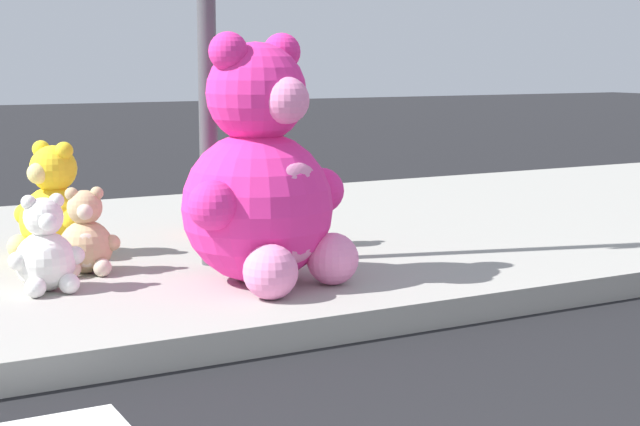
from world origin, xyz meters
TOP-DOWN VIEW (x-y plane):
  - sidewalk at (0.00, 5.20)m, footprint 28.00×4.40m
  - plush_pink_large at (1.07, 3.81)m, footprint 1.02×0.97m
  - plush_yellow at (0.22, 5.08)m, footprint 0.52×0.51m
  - plush_brown at (1.73, 4.65)m, footprint 0.37×0.38m
  - plush_red at (1.39, 5.37)m, footprint 0.34×0.38m
  - plush_white at (-0.03, 4.17)m, footprint 0.40×0.35m
  - plush_tan at (0.27, 4.50)m, footprint 0.38×0.35m

SIDE VIEW (x-z plane):
  - sidewalk at x=0.00m, z-range 0.00..0.15m
  - plush_red at x=1.39m, z-range 0.10..0.59m
  - plush_tan at x=0.27m, z-range 0.10..0.60m
  - plush_brown at x=1.73m, z-range 0.10..0.62m
  - plush_white at x=-0.03m, z-range 0.10..0.62m
  - plush_yellow at x=0.22m, z-range 0.08..0.80m
  - plush_pink_large at x=1.07m, z-range 0.01..1.38m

